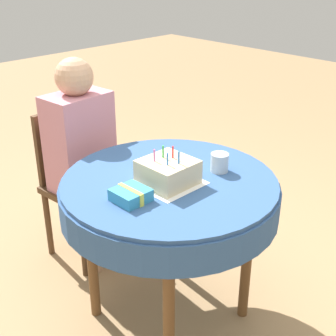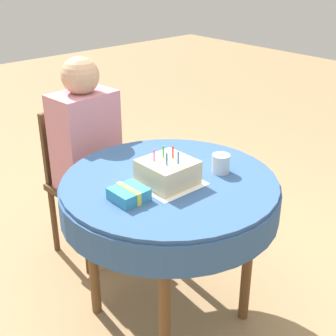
% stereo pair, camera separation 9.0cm
% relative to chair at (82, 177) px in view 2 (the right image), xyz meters
% --- Properties ---
extents(ground_plane, '(12.00, 12.00, 0.00)m').
position_rel_chair_xyz_m(ground_plane, '(-0.02, -0.80, -0.48)').
color(ground_plane, '#A37F56').
extents(dining_table, '(0.99, 0.99, 0.77)m').
position_rel_chair_xyz_m(dining_table, '(-0.02, -0.80, 0.20)').
color(dining_table, '#335689').
rests_on(dining_table, ground_plane).
extents(chair, '(0.41, 0.41, 0.88)m').
position_rel_chair_xyz_m(chair, '(0.00, 0.00, 0.00)').
color(chair, '#4C331E').
rests_on(chair, ground_plane).
extents(person, '(0.36, 0.34, 1.20)m').
position_rel_chair_xyz_m(person, '(0.01, -0.09, 0.24)').
color(person, tan).
rests_on(person, ground_plane).
extents(napkin, '(0.26, 0.26, 0.00)m').
position_rel_chair_xyz_m(napkin, '(-0.05, -0.82, 0.29)').
color(napkin, white).
rests_on(napkin, dining_table).
extents(birthday_cake, '(0.21, 0.21, 0.16)m').
position_rel_chair_xyz_m(birthday_cake, '(-0.05, -0.82, 0.35)').
color(birthday_cake, beige).
rests_on(birthday_cake, dining_table).
extents(drinking_glass, '(0.08, 0.08, 0.09)m').
position_rel_chair_xyz_m(drinking_glass, '(0.20, -0.90, 0.33)').
color(drinking_glass, silver).
rests_on(drinking_glass, dining_table).
extents(gift_box, '(0.13, 0.14, 0.06)m').
position_rel_chair_xyz_m(gift_box, '(-0.27, -0.82, 0.32)').
color(gift_box, teal).
rests_on(gift_box, dining_table).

